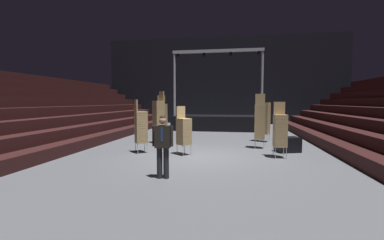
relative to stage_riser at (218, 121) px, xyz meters
name	(u,v)px	position (x,y,z in m)	size (l,w,h in m)	color
ground_plane	(200,158)	(0.00, -9.30, -0.68)	(22.00, 30.00, 0.10)	#515459
arena_end_wall	(222,81)	(0.00, 5.70, 3.37)	(22.00, 0.30, 8.00)	black
bleacher_bank_left	(31,107)	(-8.00, -8.30, 1.17)	(6.00, 24.00, 3.60)	black
stage_riser	(218,121)	(0.00, 0.00, 0.00)	(6.46, 2.56, 5.57)	black
man_with_tie	(163,143)	(-0.61, -12.20, 0.33)	(0.57, 0.26, 1.70)	black
chair_stack_front_left	(280,130)	(2.90, -8.98, 0.40)	(0.47, 0.47, 2.05)	#B2B5BA
chair_stack_front_right	(158,117)	(-2.45, -6.56, 0.65)	(0.62, 0.62, 2.56)	#B2B5BA
chair_stack_mid_left	(260,121)	(2.34, -7.13, 0.56)	(0.48, 0.48, 2.39)	#B2B5BA
chair_stack_mid_right	(265,118)	(2.75, -5.17, 0.61)	(0.59, 0.59, 2.48)	#B2B5BA
chair_stack_mid_centre	(141,126)	(-2.45, -8.97, 0.44)	(0.61, 0.61, 2.14)	#B2B5BA
chair_stack_rear_left	(162,117)	(-2.67, -5.11, 0.56)	(0.45, 0.45, 2.39)	#B2B5BA
chair_stack_rear_right	(184,131)	(-0.67, -9.08, 0.31)	(0.62, 0.62, 1.88)	#B2B5BA
equipment_road_case	(288,145)	(3.41, -7.81, -0.33)	(0.90, 0.60, 0.61)	black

